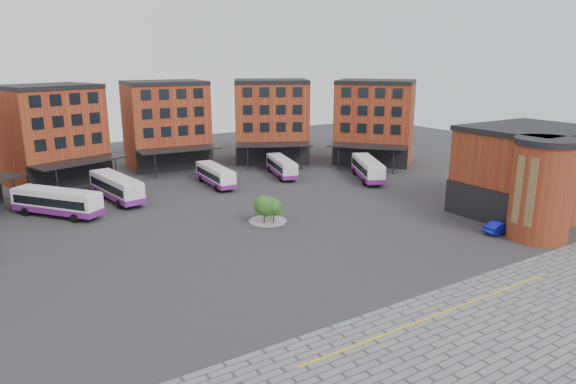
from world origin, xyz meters
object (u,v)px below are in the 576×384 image
tree_island (269,208)px  bus_b (57,202)px  blue_car (501,227)px  bus_c (116,187)px  bus_f (368,169)px  bus_d (215,175)px  bus_e (281,166)px

tree_island → bus_b: size_ratio=0.40×
blue_car → bus_c: bearing=44.2°
bus_c → bus_f: 37.02m
bus_d → bus_f: size_ratio=0.91×
bus_e → blue_car: bus_e is taller
bus_d → bus_e: 11.56m
tree_island → bus_f: 25.94m
bus_c → bus_d: bearing=-6.0°
bus_d → bus_f: bearing=-19.6°
bus_b → bus_d: bearing=-27.5°
bus_e → bus_f: size_ratio=0.92×
bus_b → bus_f: bus_b is taller
bus_c → bus_e: bus_c is taller
bus_b → bus_d: bus_b is taller
tree_island → bus_c: bearing=122.6°
bus_c → bus_d: (14.48, 0.48, -0.23)m
bus_b → bus_e: size_ratio=1.03×
bus_f → tree_island: bearing=-128.8°
tree_island → blue_car: size_ratio=1.07×
bus_c → blue_car: size_ratio=2.96×
tree_island → bus_b: tree_island is taller
bus_f → blue_car: bus_f is taller
bus_d → bus_f: (21.50, -9.19, 0.19)m
bus_b → bus_f: size_ratio=0.95×
bus_f → blue_car: size_ratio=2.80×
tree_island → bus_f: size_ratio=0.38×
bus_b → bus_f: bearing=-44.2°
tree_island → bus_d: bearing=83.3°
tree_island → bus_c: (-12.19, 19.07, -0.03)m
tree_island → bus_f: bearing=23.5°
bus_b → blue_car: (39.49, -32.21, -1.10)m
blue_car → tree_island: bearing=52.3°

